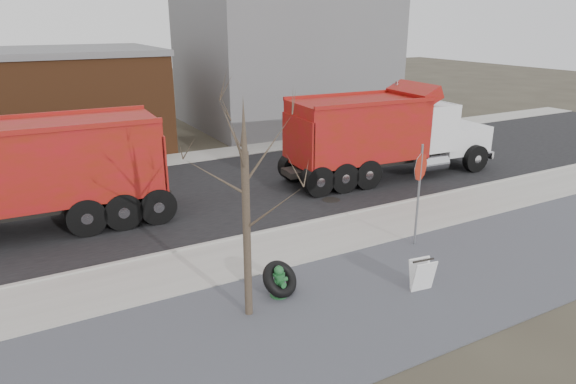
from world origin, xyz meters
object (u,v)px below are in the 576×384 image
dump_truck_red_a (384,132)px  dump_truck_red_b (25,171)px  stop_sign (420,179)px  sandwich_board (422,275)px  truck_tire (280,279)px  fire_hydrant (279,283)px

dump_truck_red_a → dump_truck_red_b: 14.00m
dump_truck_red_b → dump_truck_red_a: bearing=179.3°
stop_sign → sandwich_board: (-1.81, -2.25, -1.70)m
truck_tire → dump_truck_red_a: dump_truck_red_a is taller
fire_hydrant → truck_tire: bearing=49.1°
truck_tire → stop_sign: stop_sign is taller
sandwich_board → dump_truck_red_a: size_ratio=0.09×
dump_truck_red_b → stop_sign: bearing=148.1°
sandwich_board → dump_truck_red_b: dump_truck_red_b is taller
stop_sign → dump_truck_red_b: (-10.27, 6.95, -0.10)m
stop_sign → dump_truck_red_a: dump_truck_red_a is taller
truck_tire → fire_hydrant: bearing=-127.2°
truck_tire → sandwich_board: size_ratio=1.39×
sandwich_board → dump_truck_red_a: (5.53, 8.50, 1.57)m
fire_hydrant → sandwich_board: 3.68m
fire_hydrant → stop_sign: (5.16, 0.72, 1.76)m
truck_tire → dump_truck_red_b: bearing=124.3°
fire_hydrant → sandwich_board: (3.35, -1.53, 0.07)m
dump_truck_red_a → stop_sign: bearing=-117.0°
dump_truck_red_a → sandwich_board: bearing=-119.3°
stop_sign → dump_truck_red_b: size_ratio=0.33×
dump_truck_red_a → dump_truck_red_b: (-13.99, 0.70, 0.03)m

